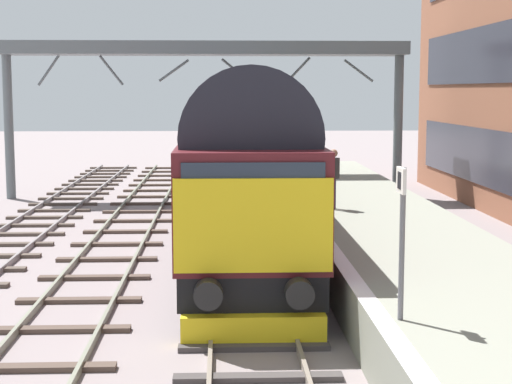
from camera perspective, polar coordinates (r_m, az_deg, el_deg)
ground_plane at (r=15.66m, az=-0.45°, el=-8.57°), size 140.00×140.00×0.00m
track_main at (r=15.64m, az=-0.45°, el=-8.38°), size 2.50×60.00×0.15m
track_adjacent_west at (r=15.90m, az=-12.92°, el=-8.30°), size 2.50×60.00×0.15m
station_platform at (r=16.06m, az=12.58°, el=-6.50°), size 4.00×44.00×1.01m
diesel_locomotive at (r=22.31m, az=-1.09°, el=2.63°), size 2.74×18.40×4.68m
platform_number_sign at (r=11.56m, az=10.18°, el=-1.98°), size 0.10×0.44×2.17m
waiting_passenger at (r=22.27m, az=5.45°, el=1.32°), size 0.41×0.50×1.64m
overhead_footbridge at (r=32.11m, az=-3.61°, el=9.55°), size 15.70×2.00×6.10m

